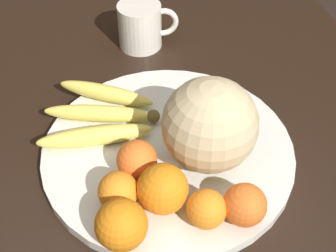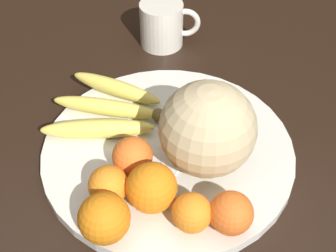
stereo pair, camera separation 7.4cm
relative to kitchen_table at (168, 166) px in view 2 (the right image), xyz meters
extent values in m
cube|color=black|center=(0.00, 0.00, 0.08)|extent=(1.37, 0.94, 0.04)
cube|color=black|center=(0.60, -0.38, -0.30)|extent=(0.07, 0.07, 0.72)
cube|color=black|center=(0.60, 0.38, -0.30)|extent=(0.07, 0.07, 0.72)
cylinder|color=silver|center=(-0.06, 0.01, 0.11)|extent=(0.42, 0.42, 0.02)
torus|color=#1E4C56|center=(-0.06, 0.01, 0.11)|extent=(0.42, 0.42, 0.01)
sphere|color=#C6B284|center=(-0.10, -0.05, 0.19)|extent=(0.15, 0.15, 0.15)
sphere|color=brown|center=(0.00, 0.02, 0.14)|extent=(0.02, 0.02, 0.02)
ellipsoid|color=#E5D156|center=(0.08, 0.09, 0.14)|extent=(0.12, 0.17, 0.03)
ellipsoid|color=#E5D156|center=(0.03, 0.11, 0.14)|extent=(0.08, 0.19, 0.03)
ellipsoid|color=#E5D156|center=(-0.03, 0.12, 0.14)|extent=(0.04, 0.19, 0.03)
sphere|color=orange|center=(-0.17, 0.04, 0.16)|extent=(0.08, 0.08, 0.08)
sphere|color=orange|center=(-0.11, 0.06, 0.15)|extent=(0.06, 0.06, 0.06)
sphere|color=orange|center=(-0.22, -0.01, 0.15)|extent=(0.06, 0.06, 0.06)
sphere|color=orange|center=(-0.22, 0.11, 0.16)|extent=(0.07, 0.07, 0.07)
sphere|color=orange|center=(-0.22, -0.07, 0.15)|extent=(0.06, 0.06, 0.06)
sphere|color=orange|center=(-0.16, 0.10, 0.15)|extent=(0.06, 0.06, 0.06)
cube|color=white|center=(-0.14, 0.03, 0.12)|extent=(0.09, 0.08, 0.00)
cylinder|color=beige|center=(0.27, -0.01, 0.15)|extent=(0.09, 0.09, 0.10)
torus|color=beige|center=(0.26, -0.06, 0.15)|extent=(0.02, 0.07, 0.07)
camera|label=1|loc=(-0.58, 0.12, 0.69)|focal=50.00mm
camera|label=2|loc=(-0.59, 0.05, 0.69)|focal=50.00mm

